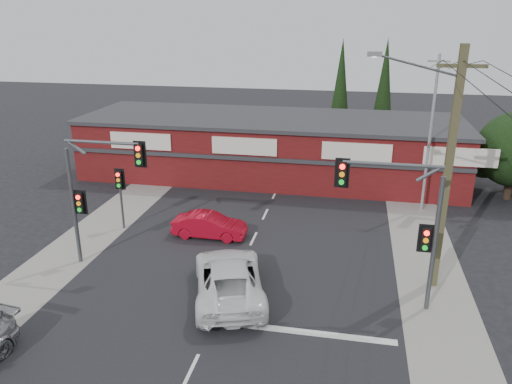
% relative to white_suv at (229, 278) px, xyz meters
% --- Properties ---
extents(ground, '(120.00, 120.00, 0.00)m').
position_rel_white_suv_xyz_m(ground, '(-0.10, -0.44, -0.81)').
color(ground, black).
rests_on(ground, ground).
extents(road_strip, '(14.00, 70.00, 0.01)m').
position_rel_white_suv_xyz_m(road_strip, '(-0.10, 4.56, -0.81)').
color(road_strip, black).
rests_on(road_strip, ground).
extents(verge_left, '(3.00, 70.00, 0.02)m').
position_rel_white_suv_xyz_m(verge_left, '(-8.60, 4.56, -0.80)').
color(verge_left, gray).
rests_on(verge_left, ground).
extents(verge_right, '(3.00, 70.00, 0.02)m').
position_rel_white_suv_xyz_m(verge_right, '(8.40, 4.56, -0.80)').
color(verge_right, gray).
rests_on(verge_right, ground).
extents(stop_line, '(6.50, 0.35, 0.01)m').
position_rel_white_suv_xyz_m(stop_line, '(3.40, -1.94, -0.80)').
color(stop_line, silver).
rests_on(stop_line, ground).
extents(white_suv, '(4.30, 6.38, 1.63)m').
position_rel_white_suv_xyz_m(white_suv, '(0.00, 0.00, 0.00)').
color(white_suv, white).
rests_on(white_suv, ground).
extents(red_sedan, '(3.86, 1.38, 1.27)m').
position_rel_white_suv_xyz_m(red_sedan, '(-2.41, 5.43, -0.18)').
color(red_sedan, '#B20A1E').
rests_on(red_sedan, ground).
extents(lane_dashes, '(0.12, 35.92, 0.01)m').
position_rel_white_suv_xyz_m(lane_dashes, '(-0.10, -1.28, -0.80)').
color(lane_dashes, silver).
rests_on(lane_dashes, ground).
extents(shop_building, '(27.30, 8.40, 4.22)m').
position_rel_white_suv_xyz_m(shop_building, '(-1.10, 16.55, 1.32)').
color(shop_building, '#4F0F11').
rests_on(shop_building, ground).
extents(conifer_near, '(1.80, 1.80, 9.25)m').
position_rel_white_suv_xyz_m(conifer_near, '(3.40, 23.56, 4.67)').
color(conifer_near, '#2D2116').
rests_on(conifer_near, ground).
extents(conifer_far, '(1.80, 1.80, 9.25)m').
position_rel_white_suv_xyz_m(conifer_far, '(6.90, 25.56, 4.67)').
color(conifer_far, '#2D2116').
rests_on(conifer_far, ground).
extents(traffic_mast_left, '(3.77, 0.27, 5.97)m').
position_rel_white_suv_xyz_m(traffic_mast_left, '(-6.53, 1.57, 3.12)').
color(traffic_mast_left, '#47494C').
rests_on(traffic_mast_left, ground).
extents(traffic_mast_right, '(3.96, 0.27, 5.97)m').
position_rel_white_suv_xyz_m(traffic_mast_right, '(6.76, 0.57, 3.13)').
color(traffic_mast_right, '#47494C').
rests_on(traffic_mast_right, ground).
extents(pedestal_signal, '(0.55, 0.27, 3.38)m').
position_rel_white_suv_xyz_m(pedestal_signal, '(-7.30, 5.57, 1.59)').
color(pedestal_signal, '#47494C').
rests_on(pedestal_signal, ground).
extents(utility_pole, '(4.38, 0.59, 10.00)m').
position_rel_white_suv_xyz_m(utility_pole, '(8.26, 2.55, 4.58)').
color(utility_pole, brown).
rests_on(utility_pole, ground).
extents(steel_pole, '(1.20, 0.16, 9.00)m').
position_rel_white_suv_xyz_m(steel_pole, '(8.90, 11.56, 3.89)').
color(steel_pole, gray).
rests_on(steel_pole, ground).
extents(power_lines, '(2.01, 29.00, 1.22)m').
position_rel_white_suv_xyz_m(power_lines, '(8.37, -2.90, 8.23)').
color(power_lines, black).
rests_on(power_lines, ground).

